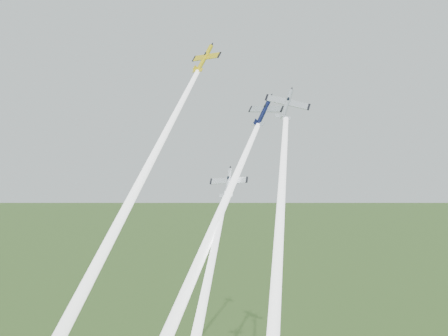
% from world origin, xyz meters
% --- Properties ---
extents(plane_yellow, '(10.13, 7.75, 8.36)m').
position_xyz_m(plane_yellow, '(-9.79, 0.96, 114.61)').
color(plane_yellow, yellow).
extents(smoke_trail_yellow, '(12.52, 38.67, 59.85)m').
position_xyz_m(smoke_trail_yellow, '(-14.82, -18.54, 82.72)').
color(smoke_trail_yellow, white).
extents(plane_navy, '(10.05, 7.31, 8.55)m').
position_xyz_m(plane_navy, '(3.46, 3.15, 103.25)').
color(plane_navy, '#0D133A').
extents(smoke_trail_navy, '(9.07, 33.49, 50.90)m').
position_xyz_m(smoke_trail_navy, '(0.20, -13.85, 75.84)').
color(smoke_trail_navy, white).
extents(plane_silver_right, '(8.35, 8.97, 9.56)m').
position_xyz_m(plane_silver_right, '(11.23, -1.78, 103.95)').
color(plane_silver_right, silver).
extents(smoke_trail_silver_right, '(17.83, 36.43, 58.68)m').
position_xyz_m(smoke_trail_silver_right, '(19.07, -19.93, 72.64)').
color(smoke_trail_silver_right, white).
extents(plane_silver_low, '(9.08, 6.75, 7.60)m').
position_xyz_m(plane_silver_low, '(0.43, -5.26, 89.19)').
color(plane_silver_low, silver).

